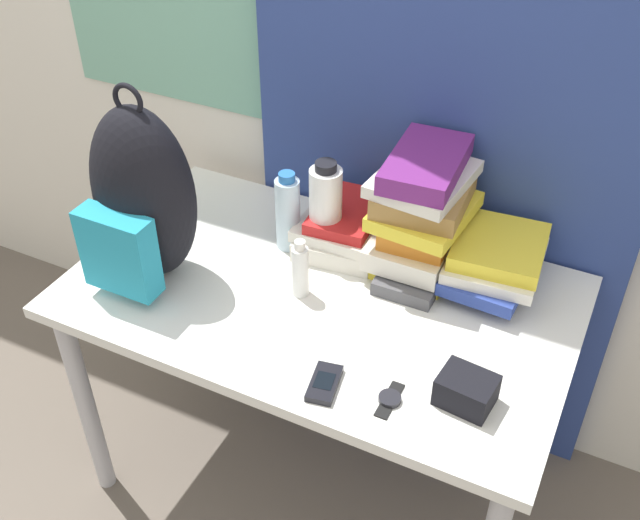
# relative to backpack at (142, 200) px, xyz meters

# --- Properties ---
(wall_back) EXTENTS (6.00, 0.06, 2.50)m
(wall_back) POSITION_rel_backpack_xyz_m (0.41, 0.57, 0.32)
(wall_back) COLOR silver
(wall_back) RESTS_ON ground_plane
(curtain_blue) EXTENTS (1.04, 0.04, 2.50)m
(curtain_blue) POSITION_rel_backpack_xyz_m (0.56, 0.51, 0.32)
(curtain_blue) COLOR navy
(curtain_blue) RESTS_ON ground_plane
(desk) EXTENTS (1.22, 0.73, 0.71)m
(desk) POSITION_rel_backpack_xyz_m (0.41, 0.12, -0.31)
(desk) COLOR silver
(desk) RESTS_ON ground_plane
(backpack) EXTENTS (0.27, 0.25, 0.51)m
(backpack) POSITION_rel_backpack_xyz_m (0.00, 0.00, 0.00)
(backpack) COLOR black
(backpack) RESTS_ON desk
(book_stack_left) EXTENTS (0.23, 0.29, 0.11)m
(book_stack_left) POSITION_rel_backpack_xyz_m (0.38, 0.33, -0.17)
(book_stack_left) COLOR silver
(book_stack_left) RESTS_ON desk
(book_stack_center) EXTENTS (0.24, 0.29, 0.32)m
(book_stack_center) POSITION_rel_backpack_xyz_m (0.58, 0.33, -0.06)
(book_stack_center) COLOR yellow
(book_stack_center) RESTS_ON desk
(book_stack_right) EXTENTS (0.23, 0.28, 0.13)m
(book_stack_right) POSITION_rel_backpack_xyz_m (0.78, 0.33, -0.15)
(book_stack_right) COLOR black
(book_stack_right) RESTS_ON desk
(water_bottle) EXTENTS (0.06, 0.06, 0.22)m
(water_bottle) POSITION_rel_backpack_xyz_m (0.25, 0.25, -0.11)
(water_bottle) COLOR silver
(water_bottle) RESTS_ON desk
(sports_bottle) EXTENTS (0.08, 0.08, 0.27)m
(sports_bottle) POSITION_rel_backpack_xyz_m (0.35, 0.27, -0.09)
(sports_bottle) COLOR white
(sports_bottle) RESTS_ON desk
(sunscreen_bottle) EXTENTS (0.04, 0.04, 0.16)m
(sunscreen_bottle) POSITION_rel_backpack_xyz_m (0.37, 0.09, -0.15)
(sunscreen_bottle) COLOR white
(sunscreen_bottle) RESTS_ON desk
(cell_phone) EXTENTS (0.08, 0.12, 0.02)m
(cell_phone) POSITION_rel_backpack_xyz_m (0.55, -0.16, -0.21)
(cell_phone) COLOR black
(cell_phone) RESTS_ON desk
(sunglasses_case) EXTENTS (0.15, 0.06, 0.04)m
(sunglasses_case) POSITION_rel_backpack_xyz_m (0.60, 0.19, -0.20)
(sunglasses_case) COLOR #47474C
(sunglasses_case) RESTS_ON desk
(camera_pouch) EXTENTS (0.12, 0.10, 0.07)m
(camera_pouch) POSITION_rel_backpack_xyz_m (0.83, -0.07, -0.18)
(camera_pouch) COLOR black
(camera_pouch) RESTS_ON desk
(wristwatch) EXTENTS (0.05, 0.10, 0.01)m
(wristwatch) POSITION_rel_backpack_xyz_m (0.69, -0.13, -0.21)
(wristwatch) COLOR black
(wristwatch) RESTS_ON desk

